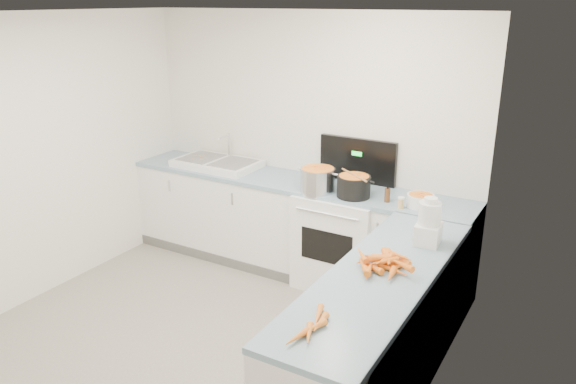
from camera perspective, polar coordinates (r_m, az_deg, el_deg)
The scene contains 19 objects.
floor at distance 4.56m, azimuth -10.69°, elevation -15.97°, with size 3.50×4.00×0.00m, color gray, non-canonical shape.
ceiling at distance 3.75m, azimuth -13.12°, elevation 17.21°, with size 3.50×4.00×0.00m, color silver, non-canonical shape.
wall_back at distance 5.56m, azimuth 2.01°, elevation 5.08°, with size 3.50×2.50×0.00m, color silver, non-canonical shape.
wall_left at distance 5.27m, azimuth -26.18°, elevation 2.34°, with size 4.00×2.50×0.00m, color silver, non-canonical shape.
wall_right at distance 3.16m, azimuth 12.85°, elevation -6.53°, with size 4.00×2.50×0.00m, color silver, non-canonical shape.
counter_back at distance 5.55m, azimuth 0.44°, elevation -3.40°, with size 3.50×0.62×0.94m.
counter_right at distance 3.87m, azimuth 9.06°, elevation -14.38°, with size 0.62×2.20×0.94m.
stove at distance 5.31m, azimuth 5.54°, elevation -4.54°, with size 0.76×0.65×1.36m.
sink at distance 5.86m, azimuth -7.21°, elevation 2.92°, with size 0.86×0.52×0.31m.
steel_pot at distance 5.06m, azimuth 3.03°, elevation 1.14°, with size 0.32×0.32×0.23m, color silver.
black_pot at distance 4.94m, azimuth 6.68°, elevation 0.46°, with size 0.29×0.29×0.21m, color black.
wooden_spoon at distance 4.91m, azimuth 6.73°, elevation 1.73°, with size 0.02×0.02×0.41m, color #AD7A47.
mixing_bowl at distance 4.82m, azimuth 13.29°, elevation -0.85°, with size 0.23×0.23×0.10m, color white.
extract_bottle at distance 4.87m, azimuth 10.05°, elevation -0.32°, with size 0.05×0.05×0.12m, color #593319.
spice_jar at distance 4.74m, azimuth 11.40°, elevation -1.17°, with size 0.05×0.05×0.08m, color #E5B266.
food_processor at distance 4.08m, azimuth 14.12°, elevation -3.17°, with size 0.19×0.22×0.34m.
carrot_pile at distance 3.70m, azimuth 9.60°, elevation -7.03°, with size 0.45×0.41×0.09m.
peeled_carrots at distance 3.03m, azimuth 2.47°, elevation -13.51°, with size 0.14×0.42×0.04m.
peelings at distance 5.95m, azimuth -8.76°, elevation 3.50°, with size 0.22×0.25×0.01m.
Camera 1 is at (2.55, -2.75, 2.59)m, focal length 35.00 mm.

